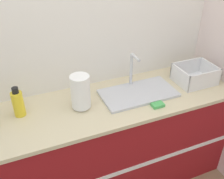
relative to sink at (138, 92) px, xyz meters
name	(u,v)px	position (x,y,z in m)	size (l,w,h in m)	color
wall_back	(74,37)	(-0.40, 0.32, 0.40)	(4.71, 0.06, 2.60)	silver
counter_cabinet	(93,149)	(-0.40, -0.01, -0.46)	(2.34, 0.62, 0.88)	maroon
sink	(138,92)	(0.00, 0.00, 0.00)	(0.59, 0.32, 0.30)	silver
paper_towel_roll	(81,92)	(-0.46, 0.00, 0.11)	(0.14, 0.14, 0.26)	#4C4C51
dish_rack	(195,76)	(0.53, -0.02, 0.03)	(0.32, 0.26, 0.15)	white
bottle_yellow	(18,103)	(-0.89, 0.08, 0.08)	(0.08, 0.08, 0.22)	yellow
sponge	(158,105)	(0.06, -0.21, -0.01)	(0.09, 0.06, 0.02)	#4CB259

